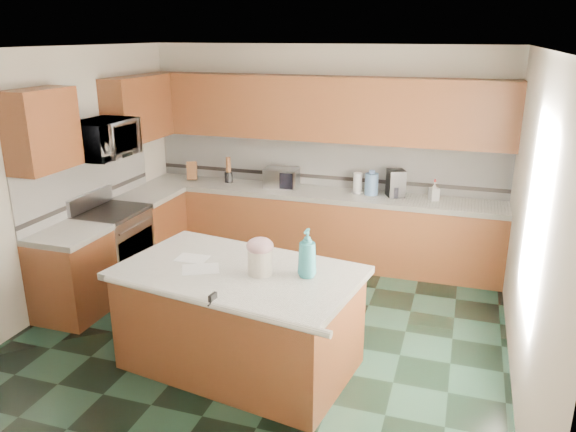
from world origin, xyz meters
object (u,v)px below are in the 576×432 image
(island_base, at_px, (240,321))
(treat_jar, at_px, (260,262))
(soap_bottle_island, at_px, (307,253))
(toaster_oven, at_px, (282,178))
(island_top, at_px, (238,273))
(coffee_maker, at_px, (396,183))
(knife_block, at_px, (192,171))

(island_base, relative_size, treat_jar, 8.92)
(island_base, height_order, soap_bottle_island, soap_bottle_island)
(island_base, height_order, treat_jar, treat_jar)
(soap_bottle_island, height_order, toaster_oven, soap_bottle_island)
(island_base, relative_size, toaster_oven, 4.47)
(island_top, distance_m, coffee_maker, 2.84)
(island_base, xyz_separation_m, knife_block, (-1.78, 2.64, 0.61))
(island_top, height_order, knife_block, knife_block)
(island_base, relative_size, soap_bottle_island, 4.71)
(soap_bottle_island, bearing_deg, treat_jar, -169.26)
(soap_bottle_island, bearing_deg, island_top, -175.32)
(toaster_oven, bearing_deg, knife_block, 175.82)
(island_base, distance_m, toaster_oven, 2.75)
(island_top, xyz_separation_m, treat_jar, (0.21, -0.02, 0.14))
(soap_bottle_island, bearing_deg, coffee_maker, 81.69)
(island_base, bearing_deg, knife_block, 133.03)
(coffee_maker, bearing_deg, knife_block, 157.22)
(island_base, bearing_deg, soap_bottle_island, 14.01)
(island_base, xyz_separation_m, soap_bottle_island, (0.59, 0.05, 0.69))
(island_top, bearing_deg, soap_bottle_island, 14.01)
(island_top, height_order, treat_jar, treat_jar)
(toaster_oven, bearing_deg, soap_bottle_island, -71.39)
(toaster_oven, distance_m, coffee_maker, 1.46)
(island_top, relative_size, knife_block, 8.20)
(toaster_oven, height_order, coffee_maker, coffee_maker)
(treat_jar, distance_m, soap_bottle_island, 0.40)
(island_base, xyz_separation_m, island_top, (0.00, 0.00, 0.46))
(treat_jar, xyz_separation_m, coffee_maker, (0.75, 2.69, 0.06))
(treat_jar, relative_size, soap_bottle_island, 0.53)
(soap_bottle_island, xyz_separation_m, coffee_maker, (0.37, 2.62, -0.04))
(knife_block, xyz_separation_m, coffee_maker, (2.74, 0.03, 0.04))
(toaster_oven, bearing_deg, island_top, -83.54)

